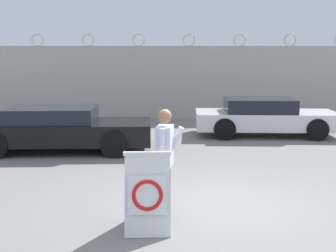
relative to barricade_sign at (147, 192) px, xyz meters
name	(u,v)px	position (x,y,z in m)	size (l,w,h in m)	color
ground_plane	(218,207)	(1.10, 1.00, -0.55)	(90.00, 90.00, 0.00)	gray
perimeter_wall	(188,82)	(1.10, 12.15, 0.87)	(36.00, 0.30, 3.29)	#ADA8A0
barricade_sign	(147,192)	(0.00, 0.00, 0.00)	(0.66, 0.74, 1.10)	white
security_guard	(164,158)	(0.24, 0.57, 0.34)	(0.44, 0.60, 1.63)	#514C42
parked_car_front_coupe	(59,128)	(-2.50, 5.60, 0.04)	(4.64, 2.13, 1.13)	black
parked_car_rear_sedan	(263,116)	(3.25, 8.06, 0.03)	(4.36, 2.16, 1.14)	black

